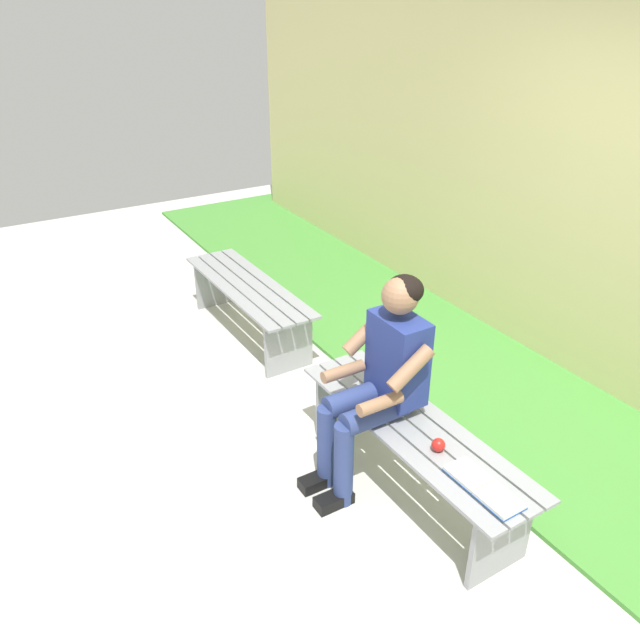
{
  "coord_description": "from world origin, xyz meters",
  "views": [
    {
      "loc": [
        -2.13,
        1.86,
        2.59
      ],
      "look_at": [
        0.75,
        0.15,
        0.81
      ],
      "focal_mm": 35.46,
      "sensor_mm": 36.0,
      "label": 1
    }
  ],
  "objects_px": {
    "apple": "(438,445)",
    "book_open": "(483,487)",
    "bench_near": "(412,441)",
    "person_seated": "(379,376)",
    "bench_far": "(248,297)"
  },
  "relations": [
    {
      "from": "bench_near",
      "to": "apple",
      "type": "bearing_deg",
      "value": 173.72
    },
    {
      "from": "bench_near",
      "to": "bench_far",
      "type": "height_order",
      "value": "same"
    },
    {
      "from": "bench_far",
      "to": "person_seated",
      "type": "distance_m",
      "value": 1.97
    },
    {
      "from": "apple",
      "to": "book_open",
      "type": "distance_m",
      "value": 0.33
    },
    {
      "from": "person_seated",
      "to": "bench_far",
      "type": "bearing_deg",
      "value": -2.99
    },
    {
      "from": "person_seated",
      "to": "apple",
      "type": "relative_size",
      "value": 17.55
    },
    {
      "from": "apple",
      "to": "bench_far",
      "type": "bearing_deg",
      "value": -0.62
    },
    {
      "from": "bench_near",
      "to": "apple",
      "type": "xyz_separation_m",
      "value": [
        -0.23,
        0.03,
        0.15
      ]
    },
    {
      "from": "bench_near",
      "to": "person_seated",
      "type": "distance_m",
      "value": 0.42
    },
    {
      "from": "bench_far",
      "to": "book_open",
      "type": "relative_size",
      "value": 3.81
    },
    {
      "from": "person_seated",
      "to": "book_open",
      "type": "height_order",
      "value": "person_seated"
    },
    {
      "from": "person_seated",
      "to": "book_open",
      "type": "relative_size",
      "value": 3.05
    },
    {
      "from": "book_open",
      "to": "apple",
      "type": "bearing_deg",
      "value": -0.62
    },
    {
      "from": "book_open",
      "to": "bench_near",
      "type": "bearing_deg",
      "value": -3.38
    },
    {
      "from": "apple",
      "to": "book_open",
      "type": "xyz_separation_m",
      "value": [
        -0.33,
        -0.0,
        -0.03
      ]
    }
  ]
}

